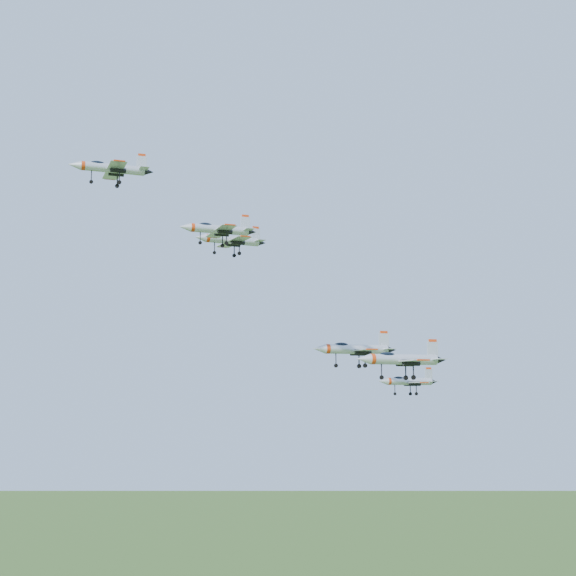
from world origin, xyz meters
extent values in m
cylinder|color=#B8BDC6|center=(-20.91, 8.43, 154.80)|extent=(10.04, 2.97, 1.43)
cone|color=#B8BDC6|center=(-26.79, 7.49, 154.80)|extent=(2.19, 1.73, 1.43)
cone|color=black|center=(-15.24, 9.33, 154.80)|extent=(1.72, 1.45, 1.22)
ellipsoid|color=black|center=(-23.31, 8.05, 155.34)|extent=(2.56, 1.40, 0.91)
cube|color=#B8BDC6|center=(-20.21, 5.41, 154.53)|extent=(3.27, 5.19, 0.15)
cube|color=#B8BDC6|center=(-21.17, 11.51, 154.53)|extent=(3.27, 5.19, 0.15)
cube|color=#B8BDC6|center=(-16.44, 9.14, 156.29)|extent=(1.66, 0.39, 2.32)
cube|color=red|center=(-16.44, 9.14, 157.51)|extent=(1.22, 0.34, 0.39)
cylinder|color=#B8BDC6|center=(-3.27, -4.35, 141.40)|extent=(8.19, 3.20, 1.18)
cone|color=#B8BDC6|center=(-8.01, -5.58, 141.40)|extent=(1.88, 1.55, 1.18)
cone|color=black|center=(1.29, -3.16, 141.40)|extent=(1.48, 1.29, 1.00)
ellipsoid|color=black|center=(-5.20, -4.85, 141.84)|extent=(2.14, 1.32, 0.75)
cube|color=#B8BDC6|center=(-2.46, -6.76, 141.17)|extent=(3.02, 4.38, 0.13)
cube|color=#B8BDC6|center=(-3.74, -1.85, 141.17)|extent=(3.02, 4.38, 0.13)
cube|color=#B8BDC6|center=(0.32, -3.41, 142.62)|extent=(1.34, 0.45, 1.90)
cube|color=red|center=(0.32, -3.41, 143.62)|extent=(1.00, 0.37, 0.32)
cylinder|color=#B8BDC6|center=(-6.05, -13.12, 141.08)|extent=(8.00, 2.43, 1.14)
cone|color=#B8BDC6|center=(-10.74, -13.90, 141.08)|extent=(1.75, 1.39, 1.14)
cone|color=black|center=(-1.54, -12.37, 141.08)|extent=(1.38, 1.16, 0.97)
ellipsoid|color=black|center=(-7.96, -13.44, 141.51)|extent=(2.04, 1.13, 0.73)
cube|color=#B8BDC6|center=(-5.47, -15.52, 140.86)|extent=(2.63, 4.15, 0.12)
cube|color=#B8BDC6|center=(-6.28, -10.66, 140.86)|extent=(2.63, 4.15, 0.12)
cube|color=#B8BDC6|center=(-2.49, -12.53, 142.27)|extent=(1.32, 0.32, 1.85)
cube|color=red|center=(-2.49, -12.53, 143.24)|extent=(0.97, 0.28, 0.31)
cylinder|color=#B8BDC6|center=(17.15, 2.33, 126.13)|extent=(10.33, 2.49, 1.48)
cone|color=#B8BDC6|center=(11.04, 1.72, 126.13)|extent=(2.18, 1.68, 1.48)
cone|color=black|center=(23.04, 2.92, 126.13)|extent=(1.71, 1.41, 1.26)
ellipsoid|color=black|center=(14.66, 2.08, 126.69)|extent=(2.60, 1.31, 0.94)
cube|color=#B8BDC6|center=(17.70, -0.82, 125.84)|extent=(3.10, 5.24, 0.16)
cube|color=#B8BDC6|center=(17.06, 5.52, 125.84)|extent=(3.10, 5.24, 0.16)
cube|color=#B8BDC6|center=(21.79, 2.79, 127.66)|extent=(1.71, 0.31, 2.39)
cube|color=red|center=(21.79, 2.79, 128.91)|extent=(1.26, 0.28, 0.40)
cylinder|color=#B8BDC6|center=(18.28, -16.50, 123.75)|extent=(9.65, 2.41, 1.38)
cone|color=#B8BDC6|center=(12.58, -17.12, 123.75)|extent=(2.05, 1.58, 1.38)
cone|color=black|center=(23.77, -15.91, 123.75)|extent=(1.60, 1.33, 1.17)
ellipsoid|color=black|center=(15.96, -16.76, 124.27)|extent=(2.43, 1.24, 0.88)
cube|color=#B8BDC6|center=(18.81, -19.44, 123.49)|extent=(2.93, 4.91, 0.15)
cube|color=#B8BDC6|center=(18.17, -13.53, 123.49)|extent=(2.93, 4.91, 0.15)
cube|color=#B8BDC6|center=(22.61, -16.03, 125.19)|extent=(1.60, 0.30, 2.23)
cube|color=red|center=(22.61, -16.03, 126.35)|extent=(1.18, 0.27, 0.37)
cylinder|color=#B8BDC6|center=(25.92, 2.98, 121.19)|extent=(7.84, 2.43, 1.12)
cone|color=#B8BDC6|center=(21.33, 2.19, 121.19)|extent=(1.72, 1.37, 1.12)
cone|color=black|center=(30.34, 3.74, 121.19)|extent=(1.35, 1.14, 0.95)
ellipsoid|color=black|center=(24.05, 2.65, 121.61)|extent=(2.01, 1.12, 0.71)
cube|color=#B8BDC6|center=(26.50, 0.63, 120.98)|extent=(2.60, 4.08, 0.12)
cube|color=#B8BDC6|center=(25.68, 5.39, 120.98)|extent=(2.60, 4.08, 0.12)
cube|color=#B8BDC6|center=(29.41, 3.58, 122.36)|extent=(1.29, 0.32, 1.81)
cube|color=red|center=(29.41, 3.58, 123.31)|extent=(0.96, 0.28, 0.30)
camera|label=1|loc=(-16.98, -118.31, 119.12)|focal=50.00mm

